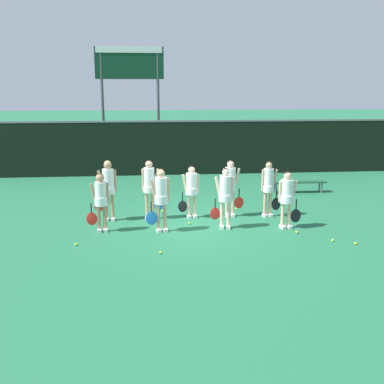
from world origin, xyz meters
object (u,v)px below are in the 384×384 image
Objects in this scene: tennis_ball_0 at (333,240)px; tennis_ball_1 at (163,211)px; player_6 at (191,187)px; tennis_ball_5 at (297,232)px; player_5 at (150,184)px; player_2 at (225,193)px; player_0 at (101,197)px; player_1 at (161,195)px; tennis_ball_4 at (160,253)px; tennis_ball_7 at (236,209)px; player_7 at (230,184)px; tennis_ball_6 at (76,244)px; player_3 at (287,195)px; scoreboard at (130,75)px; player_8 at (269,185)px; tennis_ball_2 at (189,223)px; player_4 at (108,185)px; tennis_ball_3 at (356,243)px; bench_courtside at (298,183)px.

tennis_ball_0 reaches higher than tennis_ball_1.
tennis_ball_5 is at bearing -41.80° from player_6.
tennis_ball_1 is (0.40, 0.77, -1.05)m from player_5.
player_6 is at bearing 133.13° from player_2.
player_0 is at bearing -135.19° from player_5.
player_2 is at bearing -6.17° from player_1.
tennis_ball_7 is (2.59, 3.80, 0.00)m from tennis_ball_4.
tennis_ball_4 is at bearing -92.63° from tennis_ball_1.
player_7 is at bearing 21.11° from player_1.
tennis_ball_6 is at bearing -147.41° from tennis_ball_7.
player_7 is at bearing 130.82° from tennis_ball_0.
tennis_ball_6 is (-2.19, -0.95, -1.01)m from player_1.
tennis_ball_1 is at bearing 140.92° from player_3.
player_5 is at bearing 151.60° from tennis_ball_0.
scoreboard is at bearing 106.44° from player_3.
player_8 reaches higher than player_0.
tennis_ball_2 is at bearing 152.30° from tennis_ball_0.
player_3 is 5.20m from player_4.
player_1 is 1.96m from player_4.
tennis_ball_2 is 2.22m from tennis_ball_7.
tennis_ball_7 is (-2.38, 3.62, -0.00)m from tennis_ball_3.
tennis_ball_0 is 1.00× the size of tennis_ball_6.
player_3 is at bearing -112.26° from bench_courtside.
tennis_ball_1 reaches higher than tennis_ball_7.
tennis_ball_1 is 1.62m from tennis_ball_2.
player_5 is 1.27m from player_6.
player_2 is 1.44m from player_6.
tennis_ball_6 is at bearing -123.91° from player_0.
tennis_ball_2 is (-2.70, 0.61, -0.94)m from player_3.
player_4 is (-0.39, -8.89, -3.38)m from scoreboard.
scoreboard is at bearing 86.29° from player_1.
tennis_ball_7 is (3.64, -8.06, -4.44)m from scoreboard.
player_0 is at bearing 165.29° from tennis_ball_3.
player_0 is 3.44m from player_2.
player_1 is at bearing -39.07° from player_4.
player_0 reaches higher than tennis_ball_2.
player_8 is at bearing 91.49° from player_3.
tennis_ball_6 is 1.04× the size of tennis_ball_7.
tennis_ball_0 is at bearing -23.29° from player_5.
player_4 is 1.03× the size of player_7.
tennis_ball_5 is at bearing -86.37° from player_8.
player_6 is 1.16m from tennis_ball_2.
tennis_ball_0 is (0.87, -1.27, -0.94)m from player_3.
tennis_ball_7 is at bearing 32.59° from tennis_ball_6.
bench_courtside is 33.59× the size of tennis_ball_4.
player_3 is at bearing -9.28° from player_0.
tennis_ball_0 is (2.60, -1.40, -0.99)m from player_2.
player_8 is 5.99m from tennis_ball_6.
player_1 is 4.69m from tennis_ball_0.
player_1 is 25.02× the size of tennis_ball_5.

